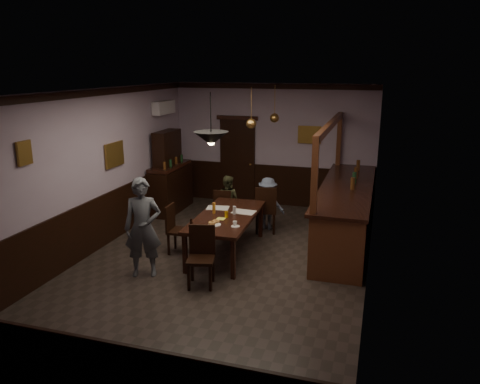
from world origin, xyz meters
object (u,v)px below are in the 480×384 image
at_px(pendant_brass_far, 274,118).
at_px(soda_can, 226,214).
at_px(coffee_cup, 235,223).
at_px(pendant_iron, 211,139).
at_px(chair_far_left, 224,207).
at_px(person_seated_left, 227,200).
at_px(chair_near, 201,253).
at_px(person_standing, 143,228).
at_px(bar_counter, 346,211).
at_px(chair_side, 176,227).
at_px(dining_table, 226,218).
at_px(sideboard, 170,179).
at_px(person_seated_right, 268,203).
at_px(pendant_brass_mid, 251,124).
at_px(chair_far_right, 266,208).

bearing_deg(pendant_brass_far, soda_can, -97.39).
relative_size(coffee_cup, pendant_iron, 0.10).
distance_m(chair_far_left, person_seated_left, 0.28).
height_order(chair_near, person_standing, person_standing).
height_order(bar_counter, pendant_iron, pendant_iron).
bearing_deg(chair_far_left, chair_side, 71.31).
bearing_deg(pendant_brass_far, dining_table, -99.05).
bearing_deg(pendant_brass_far, chair_far_left, -130.91).
bearing_deg(sideboard, pendant_iron, -53.64).
bearing_deg(dining_table, person_standing, -128.18).
height_order(chair_near, person_seated_right, person_seated_right).
height_order(person_seated_left, pendant_brass_mid, pendant_brass_mid).
bearing_deg(chair_far_right, pendant_iron, 65.87).
bearing_deg(dining_table, pendant_brass_mid, 81.79).
xyz_separation_m(chair_near, pendant_brass_mid, (0.13, 2.41, 1.77)).
height_order(chair_near, sideboard, sideboard).
bearing_deg(pendant_iron, pendant_brass_mid, 86.03).
distance_m(bar_counter, pendant_brass_mid, 2.56).
relative_size(chair_far_left, person_seated_left, 0.79).
height_order(chair_far_left, pendant_brass_far, pendant_brass_far).
height_order(chair_side, soda_can, chair_side).
distance_m(chair_side, person_standing, 1.11).
xyz_separation_m(person_seated_left, soda_can, (0.55, -1.67, 0.25)).
height_order(dining_table, person_standing, person_standing).
bearing_deg(bar_counter, person_seated_left, 176.36).
bearing_deg(chair_far_left, pendant_brass_mid, 161.99).
xyz_separation_m(person_seated_right, pendant_brass_mid, (-0.24, -0.48, 1.74)).
bearing_deg(person_seated_left, dining_table, 112.57).
distance_m(person_seated_left, person_seated_right, 0.90).
relative_size(chair_side, pendant_brass_far, 1.14).
bearing_deg(person_seated_left, sideboard, -16.25).
height_order(chair_far_right, pendant_brass_far, pendant_brass_far).
relative_size(chair_near, person_seated_left, 0.86).
bearing_deg(bar_counter, coffee_cup, -131.92).
xyz_separation_m(soda_can, pendant_iron, (-0.02, -0.66, 1.46)).
relative_size(dining_table, chair_side, 2.43).
bearing_deg(person_seated_right, sideboard, -8.02).
height_order(pendant_brass_mid, pendant_brass_far, same).
height_order(chair_far_right, coffee_cup, chair_far_right).
height_order(chair_far_right, pendant_iron, pendant_iron).
bearing_deg(person_standing, bar_counter, 20.93).
xyz_separation_m(chair_far_left, chair_side, (-0.43, -1.49, 0.02)).
relative_size(chair_near, sideboard, 0.50).
xyz_separation_m(soda_can, pendant_brass_far, (0.31, 2.38, 1.49)).
bearing_deg(sideboard, person_standing, -71.61).
height_order(chair_far_right, sideboard, sideboard).
relative_size(dining_table, sideboard, 1.16).
xyz_separation_m(person_seated_right, soda_can, (-0.35, -1.70, 0.25)).
xyz_separation_m(person_seated_right, coffee_cup, (-0.06, -2.10, 0.24)).
bearing_deg(person_seated_left, coffee_cup, 116.49).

